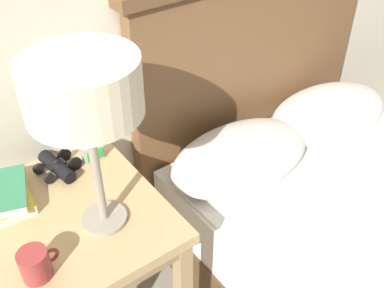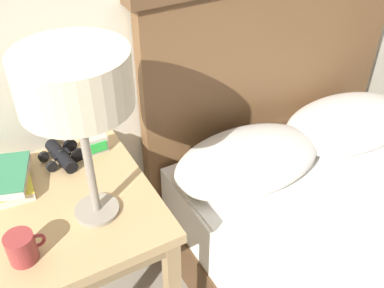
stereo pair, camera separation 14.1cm
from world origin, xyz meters
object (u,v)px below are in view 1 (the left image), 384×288
book_on_nightstand (3,199)px  alarm_clock (92,151)px  nightstand (65,238)px  coffee_mug (35,264)px  binoculars_pair (57,166)px  table_lamp (83,92)px  book_stacked_on_top (1,193)px

book_on_nightstand → alarm_clock: 0.31m
nightstand → coffee_mug: size_ratio=6.35×
binoculars_pair → coffee_mug: coffee_mug is taller
nightstand → alarm_clock: 0.30m
nightstand → binoculars_pair: size_ratio=3.99×
nightstand → table_lamp: size_ratio=1.28×
binoculars_pair → coffee_mug: 0.40m
book_on_nightstand → binoculars_pair: 0.19m
binoculars_pair → coffee_mug: bearing=-120.0°
book_on_nightstand → alarm_clock: alarm_clock is taller
table_lamp → binoculars_pair: table_lamp is taller
nightstand → binoculars_pair: 0.24m
book_on_nightstand → table_lamp: bearing=-48.9°
book_stacked_on_top → coffee_mug: (-0.01, -0.30, -0.00)m
book_on_nightstand → nightstand: bearing=-55.2°
nightstand → table_lamp: table_lamp is taller
book_on_nightstand → binoculars_pair: bearing=11.8°
coffee_mug → alarm_clock: 0.47m
book_stacked_on_top → alarm_clock: 0.31m
book_on_nightstand → book_stacked_on_top: size_ratio=0.93×
coffee_mug → alarm_clock: (0.32, 0.34, -0.01)m
table_lamp → alarm_clock: 0.49m
book_on_nightstand → coffee_mug: size_ratio=2.08×
book_on_nightstand → book_stacked_on_top: (-0.00, -0.01, 0.03)m
nightstand → table_lamp: (0.10, -0.09, 0.51)m
nightstand → table_lamp: 0.53m
book_stacked_on_top → coffee_mug: 0.30m
nightstand → book_stacked_on_top: bearing=126.5°
binoculars_pair → alarm_clock: size_ratio=2.34×
book_on_nightstand → binoculars_pair: binoculars_pair is taller
alarm_clock → binoculars_pair: bearing=177.8°
nightstand → alarm_clock: bearing=43.2°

